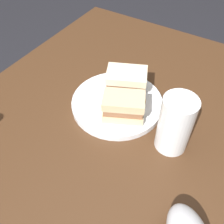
% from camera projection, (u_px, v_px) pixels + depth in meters
% --- Properties ---
extents(dining_table, '(1.12, 0.82, 0.75)m').
position_uv_depth(dining_table, '(108.00, 202.00, 0.91)').
color(dining_table, '#422816').
rests_on(dining_table, ground).
extents(plate, '(0.24, 0.24, 0.02)m').
position_uv_depth(plate, '(117.00, 103.00, 0.70)').
color(plate, white).
rests_on(plate, dining_table).
extents(sandwich_half_left, '(0.10, 0.12, 0.06)m').
position_uv_depth(sandwich_half_left, '(124.00, 106.00, 0.64)').
color(sandwich_half_left, '#CCB284').
rests_on(sandwich_half_left, plate).
extents(sandwich_half_right, '(0.11, 0.13, 0.06)m').
position_uv_depth(sandwich_half_right, '(126.00, 81.00, 0.71)').
color(sandwich_half_right, beige).
rests_on(sandwich_half_right, plate).
extents(potato_wedge_front, '(0.06, 0.04, 0.02)m').
position_uv_depth(potato_wedge_front, '(135.00, 103.00, 0.68)').
color(potato_wedge_front, '#B77F33').
rests_on(potato_wedge_front, plate).
extents(potato_wedge_middle, '(0.03, 0.04, 0.02)m').
position_uv_depth(potato_wedge_middle, '(137.00, 86.00, 0.72)').
color(potato_wedge_middle, gold).
rests_on(potato_wedge_middle, plate).
extents(potato_wedge_back, '(0.06, 0.04, 0.02)m').
position_uv_depth(potato_wedge_back, '(137.00, 92.00, 0.71)').
color(potato_wedge_back, '#AD702D').
rests_on(potato_wedge_back, plate).
extents(pint_glass, '(0.08, 0.08, 0.14)m').
position_uv_depth(pint_glass, '(174.00, 127.00, 0.58)').
color(pint_glass, white).
rests_on(pint_glass, dining_table).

